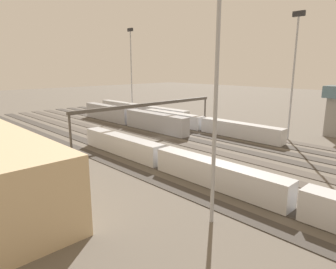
{
  "coord_description": "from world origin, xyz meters",
  "views": [
    {
      "loc": [
        -53.99,
        49.48,
        17.71
      ],
      "look_at": [
        -5.96,
        3.04,
        2.5
      ],
      "focal_mm": 31.84,
      "sensor_mm": 36.0,
      "label": 1
    }
  ],
  "objects": [
    {
      "name": "ground_plane",
      "position": [
        0.0,
        0.0,
        0.0
      ],
      "size": [
        400.0,
        400.0,
        0.0
      ],
      "primitive_type": "plane",
      "color": "#60594F"
    },
    {
      "name": "track_bed_0",
      "position": [
        0.0,
        -20.0,
        0.06
      ],
      "size": [
        140.0,
        2.8,
        0.12
      ],
      "primitive_type": "cube",
      "color": "#4C443D",
      "rests_on": "ground_plane"
    },
    {
      "name": "track_bed_1",
      "position": [
        0.0,
        -15.0,
        0.06
      ],
      "size": [
        140.0,
        2.8,
        0.12
      ],
      "primitive_type": "cube",
      "color": "#3D3833",
      "rests_on": "ground_plane"
    },
    {
      "name": "track_bed_2",
      "position": [
        0.0,
        -10.0,
        0.06
      ],
      "size": [
        140.0,
        2.8,
        0.12
      ],
      "primitive_type": "cube",
      "color": "#3D3833",
      "rests_on": "ground_plane"
    },
    {
      "name": "track_bed_3",
      "position": [
        0.0,
        -5.0,
        0.06
      ],
      "size": [
        140.0,
        2.8,
        0.12
      ],
      "primitive_type": "cube",
      "color": "#3D3833",
      "rests_on": "ground_plane"
    },
    {
      "name": "track_bed_4",
      "position": [
        0.0,
        0.0,
        0.06
      ],
      "size": [
        140.0,
        2.8,
        0.12
      ],
      "primitive_type": "cube",
      "color": "#4C443D",
      "rests_on": "ground_plane"
    },
    {
      "name": "track_bed_5",
      "position": [
        0.0,
        5.0,
        0.06
      ],
      "size": [
        140.0,
        2.8,
        0.12
      ],
      "primitive_type": "cube",
      "color": "#4C443D",
      "rests_on": "ground_plane"
    },
    {
      "name": "track_bed_6",
      "position": [
        0.0,
        10.0,
        0.06
      ],
      "size": [
        140.0,
        2.8,
        0.12
      ],
      "primitive_type": "cube",
      "color": "#4C443D",
      "rests_on": "ground_plane"
    },
    {
      "name": "track_bed_7",
      "position": [
        0.0,
        15.0,
        0.06
      ],
      "size": [
        140.0,
        2.8,
        0.12
      ],
      "primitive_type": "cube",
      "color": "#3D3833",
      "rests_on": "ground_plane"
    },
    {
      "name": "track_bed_8",
      "position": [
        0.0,
        20.0,
        0.06
      ],
      "size": [
        140.0,
        2.8,
        0.12
      ],
      "primitive_type": "cube",
      "color": "#3D3833",
      "rests_on": "ground_plane"
    },
    {
      "name": "train_on_track_0",
      "position": [
        32.93,
        -20.0,
        2.01
      ],
      "size": [
        47.2,
        3.06,
        3.8
      ],
      "color": "silver",
      "rests_on": "ground_plane"
    },
    {
      "name": "train_on_track_7",
      "position": [
        -28.8,
        15.0,
        2.02
      ],
      "size": [
        71.4,
        3.0,
        3.8
      ],
      "color": "silver",
      "rests_on": "ground_plane"
    },
    {
      "name": "train_on_track_1",
      "position": [
        -1.59,
        -15.0,
        2.02
      ],
      "size": [
        47.2,
        3.0,
        3.8
      ],
      "color": "silver",
      "rests_on": "ground_plane"
    },
    {
      "name": "train_on_track_3",
      "position": [
        19.46,
        -5.0,
        2.62
      ],
      "size": [
        47.2,
        3.0,
        5.0
      ],
      "color": "#A8AAB2",
      "rests_on": "ground_plane"
    },
    {
      "name": "light_mast_0",
      "position": [
        42.61,
        -23.73,
        20.05
      ],
      "size": [
        2.8,
        0.7,
        32.24
      ],
      "color": "#9EA0A5",
      "rests_on": "ground_plane"
    },
    {
      "name": "light_mast_1",
      "position": [
        -34.7,
        23.74,
        19.38
      ],
      "size": [
        2.8,
        0.7,
        30.98
      ],
      "color": "#9EA0A5",
      "rests_on": "ground_plane"
    },
    {
      "name": "light_mast_2",
      "position": [
        -22.7,
        -22.53,
        18.96
      ],
      "size": [
        2.8,
        0.7,
        30.21
      ],
      "color": "#9EA0A5",
      "rests_on": "ground_plane"
    },
    {
      "name": "signal_gantry",
      "position": [
        3.61,
        0.0,
        7.8
      ],
      "size": [
        0.7,
        45.0,
        8.8
      ],
      "color": "#4C4742",
      "rests_on": "ground_plane"
    }
  ]
}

